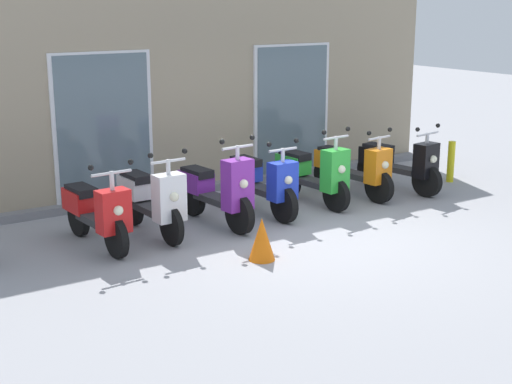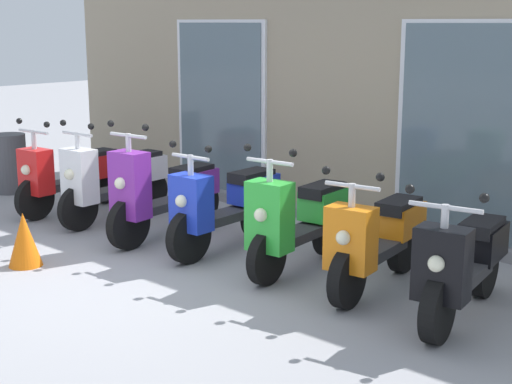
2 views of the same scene
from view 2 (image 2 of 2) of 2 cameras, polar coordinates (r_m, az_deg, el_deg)
name	(u,v)px [view 2 (image 2 of 2)]	position (r m, az deg, el deg)	size (l,w,h in m)	color
ground_plane	(125,283)	(6.91, -9.79, -6.72)	(40.00, 40.00, 0.00)	#939399
storefront_facade	(336,80)	(8.83, 6.06, 8.35)	(9.16, 0.50, 3.35)	gray
scooter_red	(71,174)	(9.49, -13.76, 1.29)	(0.58, 1.59, 1.18)	black
scooter_white	(113,179)	(8.88, -10.68, 0.96)	(0.55, 1.59, 1.22)	black
scooter_purple	(163,193)	(8.12, -6.99, -0.07)	(0.56, 1.66, 1.30)	black
scooter_blue	(225,205)	(7.62, -2.31, -0.99)	(0.53, 1.60, 1.17)	black
scooter_green	(298,219)	(7.02, 3.19, -2.04)	(0.54, 1.55, 1.23)	black
scooter_orange	(378,238)	(6.62, 9.12, -3.46)	(0.58, 1.61, 1.14)	black
scooter_black	(464,264)	(6.11, 15.34, -5.21)	(0.64, 1.63, 1.14)	black
traffic_cone	(24,239)	(7.52, -17.01, -3.42)	(0.32, 0.32, 0.52)	orange
trash_bin	(10,163)	(10.81, -18.02, 2.06)	(0.45, 0.45, 0.80)	#4C4C51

